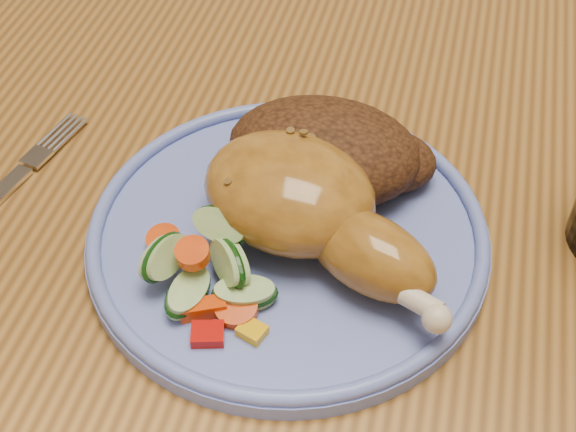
# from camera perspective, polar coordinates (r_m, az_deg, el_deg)

# --- Properties ---
(dining_table) EXTENTS (0.90, 1.40, 0.75)m
(dining_table) POSITION_cam_1_polar(r_m,az_deg,el_deg) (0.70, 11.44, -0.07)
(dining_table) COLOR brown
(dining_table) RESTS_ON ground
(chair_far) EXTENTS (0.42, 0.42, 0.91)m
(chair_far) POSITION_cam_1_polar(r_m,az_deg,el_deg) (1.30, 13.15, 14.27)
(chair_far) COLOR #4C2D16
(chair_far) RESTS_ON ground
(plate) EXTENTS (0.27, 0.27, 0.01)m
(plate) POSITION_cam_1_polar(r_m,az_deg,el_deg) (0.55, 0.00, -1.52)
(plate) COLOR #5D70C2
(plate) RESTS_ON dining_table
(plate_rim) EXTENTS (0.27, 0.27, 0.01)m
(plate_rim) POSITION_cam_1_polar(r_m,az_deg,el_deg) (0.54, 0.00, -0.73)
(plate_rim) COLOR #5D70C2
(plate_rim) RESTS_ON plate
(chicken_leg) EXTENTS (0.19, 0.15, 0.06)m
(chicken_leg) POSITION_cam_1_polar(r_m,az_deg,el_deg) (0.52, 1.45, 0.66)
(chicken_leg) COLOR #A06921
(chicken_leg) RESTS_ON plate
(rice_pilaf) EXTENTS (0.15, 0.10, 0.06)m
(rice_pilaf) POSITION_cam_1_polar(r_m,az_deg,el_deg) (0.56, 2.86, 4.49)
(rice_pilaf) COLOR #412210
(rice_pilaf) RESTS_ON plate
(vegetable_pile) EXTENTS (0.10, 0.10, 0.05)m
(vegetable_pile) POSITION_cam_1_polar(r_m,az_deg,el_deg) (0.50, -5.68, -3.85)
(vegetable_pile) COLOR #A50A05
(vegetable_pile) RESTS_ON plate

